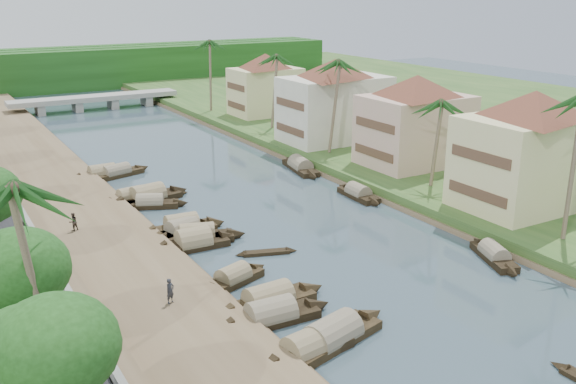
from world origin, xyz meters
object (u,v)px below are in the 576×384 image
bridge (95,100)px  person_near (170,291)px  building_near (530,148)px  sampan_0 (332,337)px  sampan_1 (308,350)px

bridge → person_near: 76.56m
building_near → sampan_0: bearing=-161.1°
sampan_1 → person_near: bearing=110.6°
person_near → sampan_1: bearing=-84.0°
bridge → person_near: (-14.67, -75.15, -0.10)m
sampan_1 → person_near: 9.83m
bridge → sampan_0: (-7.88, -83.18, -1.30)m
building_near → bridge: bearing=104.4°
sampan_1 → sampan_0: bearing=3.6°
building_near → sampan_0: (-26.87, -9.18, -5.96)m
bridge → building_near: building_near is taller
building_near → person_near: size_ratio=9.05×
building_near → sampan_1: bearing=-161.5°
sampan_0 → person_near: size_ratio=5.88×
building_near → sampan_1: (-28.85, -9.63, -5.97)m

